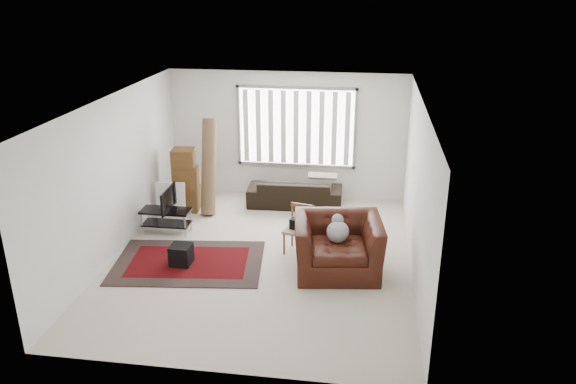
{
  "coord_description": "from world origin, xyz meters",
  "views": [
    {
      "loc": [
        1.67,
        -8.39,
        4.48
      ],
      "look_at": [
        0.39,
        0.47,
        1.05
      ],
      "focal_mm": 35.0,
      "sensor_mm": 36.0,
      "label": 1
    }
  ],
  "objects_px": {
    "side_chair": "(299,227)",
    "armchair": "(338,242)",
    "moving_boxes": "(186,182)",
    "tv_stand": "(166,216)",
    "sofa": "(295,188)"
  },
  "relations": [
    {
      "from": "tv_stand",
      "to": "sofa",
      "type": "xyz_separation_m",
      "value": [
        2.19,
        1.69,
        0.04
      ]
    },
    {
      "from": "sofa",
      "to": "armchair",
      "type": "height_order",
      "value": "armchair"
    },
    {
      "from": "armchair",
      "to": "sofa",
      "type": "bearing_deg",
      "value": 103.82
    },
    {
      "from": "moving_boxes",
      "to": "side_chair",
      "type": "height_order",
      "value": "moving_boxes"
    },
    {
      "from": "tv_stand",
      "to": "sofa",
      "type": "relative_size",
      "value": 0.47
    },
    {
      "from": "tv_stand",
      "to": "side_chair",
      "type": "relative_size",
      "value": 1.11
    },
    {
      "from": "sofa",
      "to": "side_chair",
      "type": "relative_size",
      "value": 2.35
    },
    {
      "from": "tv_stand",
      "to": "side_chair",
      "type": "xyz_separation_m",
      "value": [
        2.54,
        -0.42,
        0.13
      ]
    },
    {
      "from": "sofa",
      "to": "side_chair",
      "type": "height_order",
      "value": "side_chair"
    },
    {
      "from": "moving_boxes",
      "to": "sofa",
      "type": "distance_m",
      "value": 2.25
    },
    {
      "from": "moving_boxes",
      "to": "armchair",
      "type": "distance_m",
      "value": 3.88
    },
    {
      "from": "moving_boxes",
      "to": "tv_stand",
      "type": "bearing_deg",
      "value": -91.16
    },
    {
      "from": "side_chair",
      "to": "armchair",
      "type": "height_order",
      "value": "armchair"
    },
    {
      "from": "moving_boxes",
      "to": "side_chair",
      "type": "bearing_deg",
      "value": -31.87
    },
    {
      "from": "side_chair",
      "to": "moving_boxes",
      "type": "bearing_deg",
      "value": 161.9
    }
  ]
}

